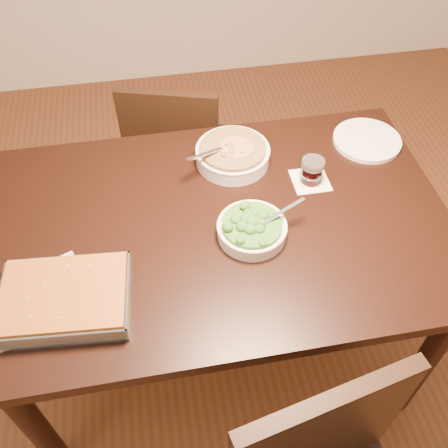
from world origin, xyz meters
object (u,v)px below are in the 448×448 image
object	(u,v)px
broccoli_bowl	(252,229)
wine_tumbler	(312,170)
table	(220,241)
baking_dish	(65,298)
dinner_plate	(367,140)
chair_far	(177,151)
stew_bowl	(233,154)

from	to	relation	value
broccoli_bowl	wine_tumbler	size ratio (longest dim) A/B	2.78
table	baking_dish	size ratio (longest dim) A/B	3.98
wine_tumbler	dinner_plate	xyz separation A→B (m)	(0.25, 0.15, -0.04)
dinner_plate	chair_far	bearing A→B (deg)	147.39
wine_tumbler	dinner_plate	bearing A→B (deg)	31.19
broccoli_bowl	dinner_plate	world-z (taller)	broccoli_bowl
stew_bowl	dinner_plate	xyz separation A→B (m)	(0.48, 0.01, -0.03)
chair_far	table	bearing A→B (deg)	112.44
table	baking_dish	distance (m)	0.51
broccoli_bowl	dinner_plate	distance (m)	0.59
wine_tumbler	chair_far	world-z (taller)	wine_tumbler
table	stew_bowl	distance (m)	0.30
chair_far	broccoli_bowl	bearing A→B (deg)	118.18
wine_tumbler	dinner_plate	size ratio (longest dim) A/B	0.35
table	baking_dish	xyz separation A→B (m)	(-0.44, -0.21, 0.12)
broccoli_bowl	table	bearing A→B (deg)	140.83
broccoli_bowl	baking_dish	bearing A→B (deg)	-164.52
baking_dish	wine_tumbler	bearing A→B (deg)	28.49
dinner_plate	chair_far	distance (m)	0.81
broccoli_bowl	stew_bowl	bearing A→B (deg)	89.00
broccoli_bowl	dinner_plate	bearing A→B (deg)	35.07
wine_tumbler	dinner_plate	distance (m)	0.29
stew_bowl	broccoli_bowl	xyz separation A→B (m)	(-0.01, -0.33, -0.01)
table	dinner_plate	xyz separation A→B (m)	(0.57, 0.27, 0.10)
chair_far	wine_tumbler	bearing A→B (deg)	141.38
table	dinner_plate	world-z (taller)	dinner_plate
broccoli_bowl	wine_tumbler	xyz separation A→B (m)	(0.24, 0.19, 0.02)
chair_far	stew_bowl	bearing A→B (deg)	127.21
table	dinner_plate	size ratio (longest dim) A/B	5.99
table	wine_tumbler	xyz separation A→B (m)	(0.32, 0.12, 0.14)
broccoli_bowl	wine_tumbler	distance (m)	0.30
table	chair_far	distance (m)	0.71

